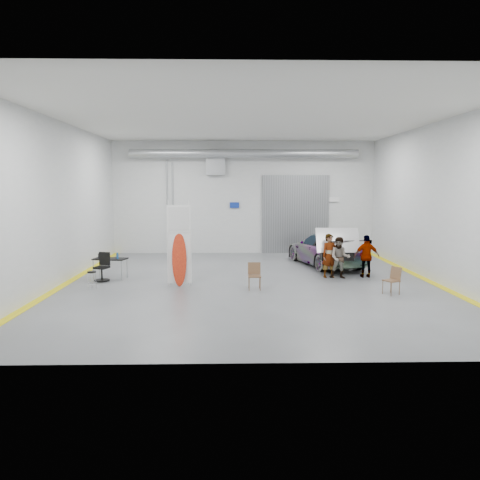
{
  "coord_description": "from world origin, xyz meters",
  "views": [
    {
      "loc": [
        -0.75,
        -17.21,
        3.61
      ],
      "look_at": [
        -0.35,
        1.07,
        1.5
      ],
      "focal_mm": 35.0,
      "sensor_mm": 36.0,
      "label": 1
    }
  ],
  "objects_px": {
    "sedan_car": "(325,249)",
    "person_b": "(340,258)",
    "work_table": "(108,258)",
    "person_c": "(367,256)",
    "folding_chair_far": "(391,286)",
    "office_chair": "(102,269)",
    "folding_chair_near": "(254,281)",
    "surfboard_display": "(179,251)",
    "shop_stool": "(92,280)",
    "person_a": "(329,256)"
  },
  "relations": [
    {
      "from": "person_b",
      "to": "folding_chair_far",
      "type": "relative_size",
      "value": 1.77
    },
    {
      "from": "person_b",
      "to": "work_table",
      "type": "height_order",
      "value": "person_b"
    },
    {
      "from": "sedan_car",
      "to": "folding_chair_near",
      "type": "bearing_deg",
      "value": 41.84
    },
    {
      "from": "folding_chair_far",
      "to": "person_c",
      "type": "bearing_deg",
      "value": 151.7
    },
    {
      "from": "work_table",
      "to": "person_b",
      "type": "bearing_deg",
      "value": -1.19
    },
    {
      "from": "sedan_car",
      "to": "person_a",
      "type": "xyz_separation_m",
      "value": [
        -0.42,
        -2.87,
        0.13
      ]
    },
    {
      "from": "person_b",
      "to": "folding_chair_near",
      "type": "distance_m",
      "value": 3.99
    },
    {
      "from": "sedan_car",
      "to": "person_b",
      "type": "bearing_deg",
      "value": 75.95
    },
    {
      "from": "folding_chair_far",
      "to": "office_chair",
      "type": "xyz_separation_m",
      "value": [
        -10.28,
        2.49,
        0.18
      ]
    },
    {
      "from": "work_table",
      "to": "office_chair",
      "type": "bearing_deg",
      "value": -104.77
    },
    {
      "from": "person_a",
      "to": "surfboard_display",
      "type": "height_order",
      "value": "surfboard_display"
    },
    {
      "from": "person_a",
      "to": "folding_chair_far",
      "type": "bearing_deg",
      "value": -77.85
    },
    {
      "from": "surfboard_display",
      "to": "shop_stool",
      "type": "bearing_deg",
      "value": -176.11
    },
    {
      "from": "surfboard_display",
      "to": "office_chair",
      "type": "distance_m",
      "value": 3.28
    },
    {
      "from": "folding_chair_far",
      "to": "surfboard_display",
      "type": "bearing_deg",
      "value": -129.38
    },
    {
      "from": "folding_chair_near",
      "to": "folding_chair_far",
      "type": "bearing_deg",
      "value": -10.62
    },
    {
      "from": "person_a",
      "to": "folding_chair_near",
      "type": "bearing_deg",
      "value": -159.26
    },
    {
      "from": "person_c",
      "to": "shop_stool",
      "type": "xyz_separation_m",
      "value": [
        -10.28,
        -1.93,
        -0.53
      ]
    },
    {
      "from": "office_chair",
      "to": "folding_chair_far",
      "type": "bearing_deg",
      "value": 3.43
    },
    {
      "from": "folding_chair_near",
      "to": "person_a",
      "type": "bearing_deg",
      "value": 34.51
    },
    {
      "from": "person_b",
      "to": "folding_chair_far",
      "type": "xyz_separation_m",
      "value": [
        1.08,
        -2.77,
        -0.53
      ]
    },
    {
      "from": "person_a",
      "to": "person_c",
      "type": "bearing_deg",
      "value": -13.82
    },
    {
      "from": "folding_chair_near",
      "to": "folding_chair_far",
      "type": "height_order",
      "value": "folding_chair_near"
    },
    {
      "from": "person_c",
      "to": "shop_stool",
      "type": "height_order",
      "value": "person_c"
    },
    {
      "from": "folding_chair_far",
      "to": "shop_stool",
      "type": "height_order",
      "value": "folding_chair_far"
    },
    {
      "from": "folding_chair_near",
      "to": "office_chair",
      "type": "xyz_separation_m",
      "value": [
        -5.75,
        1.64,
        0.18
      ]
    },
    {
      "from": "person_a",
      "to": "work_table",
      "type": "distance_m",
      "value": 8.71
    },
    {
      "from": "shop_stool",
      "to": "work_table",
      "type": "bearing_deg",
      "value": 87.15
    },
    {
      "from": "shop_stool",
      "to": "work_table",
      "type": "xyz_separation_m",
      "value": [
        0.1,
        1.92,
        0.49
      ]
    },
    {
      "from": "work_table",
      "to": "folding_chair_far",
      "type": "bearing_deg",
      "value": -16.24
    },
    {
      "from": "person_b",
      "to": "person_c",
      "type": "relative_size",
      "value": 0.97
    },
    {
      "from": "folding_chair_near",
      "to": "folding_chair_far",
      "type": "distance_m",
      "value": 4.61
    },
    {
      "from": "sedan_car",
      "to": "office_chair",
      "type": "distance_m",
      "value": 9.84
    },
    {
      "from": "folding_chair_near",
      "to": "work_table",
      "type": "xyz_separation_m",
      "value": [
        -5.62,
        2.11,
        0.51
      ]
    },
    {
      "from": "office_chair",
      "to": "sedan_car",
      "type": "bearing_deg",
      "value": 36.96
    },
    {
      "from": "person_a",
      "to": "folding_chair_near",
      "type": "xyz_separation_m",
      "value": [
        -3.08,
        -2.12,
        -0.58
      ]
    },
    {
      "from": "folding_chair_far",
      "to": "shop_stool",
      "type": "relative_size",
      "value": 1.46
    },
    {
      "from": "surfboard_display",
      "to": "shop_stool",
      "type": "relative_size",
      "value": 4.93
    },
    {
      "from": "sedan_car",
      "to": "person_a",
      "type": "distance_m",
      "value": 2.9
    },
    {
      "from": "person_b",
      "to": "surfboard_display",
      "type": "bearing_deg",
      "value": -154.98
    },
    {
      "from": "person_a",
      "to": "shop_stool",
      "type": "xyz_separation_m",
      "value": [
        -8.8,
        -1.93,
        -0.56
      ]
    },
    {
      "from": "sedan_car",
      "to": "person_b",
      "type": "distance_m",
      "value": 3.07
    },
    {
      "from": "person_b",
      "to": "work_table",
      "type": "relative_size",
      "value": 1.2
    },
    {
      "from": "person_a",
      "to": "person_b",
      "type": "bearing_deg",
      "value": -42.36
    },
    {
      "from": "folding_chair_near",
      "to": "office_chair",
      "type": "distance_m",
      "value": 5.98
    },
    {
      "from": "shop_stool",
      "to": "folding_chair_far",
      "type": "bearing_deg",
      "value": -5.8
    },
    {
      "from": "sedan_car",
      "to": "surfboard_display",
      "type": "distance_m",
      "value": 7.6
    },
    {
      "from": "surfboard_display",
      "to": "office_chair",
      "type": "bearing_deg",
      "value": 157.18
    },
    {
      "from": "folding_chair_far",
      "to": "work_table",
      "type": "height_order",
      "value": "work_table"
    },
    {
      "from": "folding_chair_near",
      "to": "folding_chair_far",
      "type": "relative_size",
      "value": 1.01
    }
  ]
}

